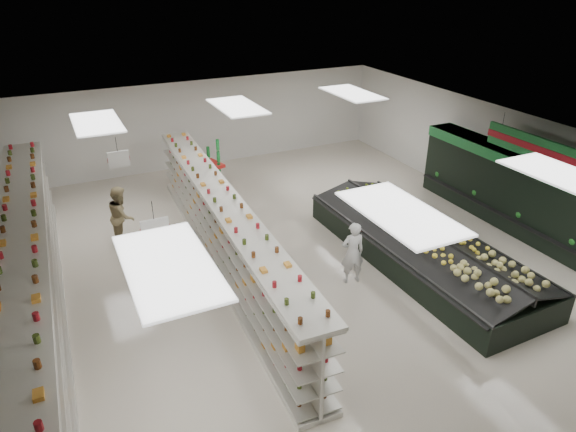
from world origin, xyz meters
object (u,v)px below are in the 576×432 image
soda_endcap (202,169)px  shopper_main (353,253)px  gondola_center (224,234)px  produce_island (420,245)px  shopper_background (122,216)px  gondola_left (33,294)px

soda_endcap → shopper_main: bearing=-76.8°
gondola_center → soda_endcap: bearing=81.9°
produce_island → shopper_background: bearing=147.7°
gondola_left → produce_island: size_ratio=1.83×
soda_endcap → produce_island: bearing=-61.6°
gondola_center → shopper_main: 3.25m
produce_island → shopper_main: 2.11m
soda_endcap → shopper_background: 3.98m
shopper_main → shopper_background: 6.33m
gondola_center → produce_island: 5.04m
gondola_left → shopper_main: bearing=-7.4°
produce_island → soda_endcap: (-3.69, 6.84, 0.32)m
shopper_main → shopper_background: (-4.65, 4.29, 0.05)m
produce_island → soda_endcap: soda_endcap is taller
gondola_center → gondola_left: bearing=-164.2°
gondola_center → soda_endcap: size_ratio=6.79×
produce_island → shopper_main: bearing=-179.1°
gondola_center → soda_endcap: (0.90, 4.82, -0.09)m
gondola_left → soda_endcap: 7.89m
gondola_center → shopper_background: 3.10m
soda_endcap → shopper_main: (1.61, -6.87, -0.00)m
gondola_left → shopper_background: size_ratio=7.63×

